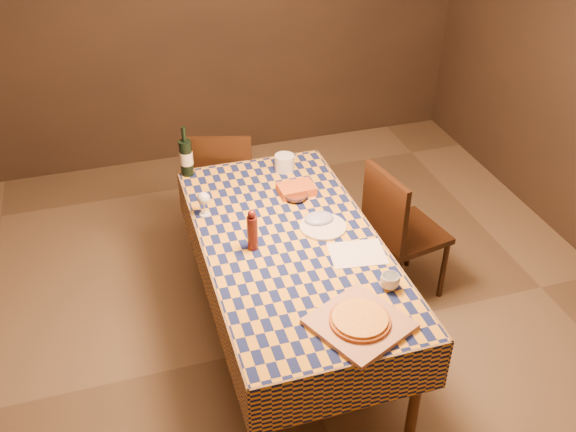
{
  "coord_description": "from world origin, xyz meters",
  "views": [
    {
      "loc": [
        -0.82,
        -2.63,
        2.82
      ],
      "look_at": [
        0.0,
        0.05,
        0.9
      ],
      "focal_mm": 40.0,
      "sensor_mm": 36.0,
      "label": 1
    }
  ],
  "objects": [
    {
      "name": "room",
      "position": [
        0.0,
        0.0,
        1.35
      ],
      "size": [
        5.0,
        5.1,
        2.7
      ],
      "color": "brown",
      "rests_on": "ground"
    },
    {
      "name": "dining_table",
      "position": [
        0.0,
        0.0,
        0.69
      ],
      "size": [
        0.94,
        1.84,
        0.77
      ],
      "color": "brown",
      "rests_on": "ground"
    },
    {
      "name": "cutting_board",
      "position": [
        0.11,
        -0.7,
        0.78
      ],
      "size": [
        0.51,
        0.51,
        0.02
      ],
      "primitive_type": "cube",
      "rotation": [
        0.0,
        0.0,
        0.43
      ],
      "color": "#B77A56",
      "rests_on": "dining_table"
    },
    {
      "name": "pizza",
      "position": [
        0.11,
        -0.7,
        0.81
      ],
      "size": [
        0.3,
        0.3,
        0.03
      ],
      "color": "#A5501B",
      "rests_on": "cutting_board"
    },
    {
      "name": "pepper_mill",
      "position": [
        -0.21,
        -0.0,
        0.88
      ],
      "size": [
        0.07,
        0.07,
        0.24
      ],
      "color": "#501612",
      "rests_on": "dining_table"
    },
    {
      "name": "bowl",
      "position": [
        0.15,
        0.38,
        0.79
      ],
      "size": [
        0.16,
        0.16,
        0.04
      ],
      "primitive_type": "imported",
      "rotation": [
        0.0,
        0.0,
        0.11
      ],
      "color": "#5B414C",
      "rests_on": "dining_table"
    },
    {
      "name": "wine_glass",
      "position": [
        -0.39,
        0.38,
        0.87
      ],
      "size": [
        0.07,
        0.07,
        0.15
      ],
      "color": "white",
      "rests_on": "dining_table"
    },
    {
      "name": "wine_bottle",
      "position": [
        -0.41,
        0.86,
        0.89
      ],
      "size": [
        0.11,
        0.11,
        0.33
      ],
      "color": "black",
      "rests_on": "dining_table"
    },
    {
      "name": "deli_tub",
      "position": [
        0.19,
        0.73,
        0.82
      ],
      "size": [
        0.16,
        0.16,
        0.1
      ],
      "primitive_type": "cylinder",
      "rotation": [
        0.0,
        0.0,
        -0.4
      ],
      "color": "silver",
      "rests_on": "dining_table"
    },
    {
      "name": "takeout_container",
      "position": [
        0.17,
        0.45,
        0.8
      ],
      "size": [
        0.22,
        0.16,
        0.05
      ],
      "primitive_type": "cube",
      "rotation": [
        0.0,
        0.0,
        0.04
      ],
      "color": "#CE561B",
      "rests_on": "dining_table"
    },
    {
      "name": "white_plate",
      "position": [
        0.21,
        0.07,
        0.78
      ],
      "size": [
        0.28,
        0.28,
        0.01
      ],
      "primitive_type": "cylinder",
      "rotation": [
        0.0,
        0.0,
        -0.07
      ],
      "color": "silver",
      "rests_on": "dining_table"
    },
    {
      "name": "tumbler",
      "position": [
        0.35,
        -0.5,
        0.81
      ],
      "size": [
        0.12,
        0.12,
        0.08
      ],
      "primitive_type": "imported",
      "rotation": [
        0.0,
        0.0,
        0.31
      ],
      "color": "silver",
      "rests_on": "dining_table"
    },
    {
      "name": "flour_patch",
      "position": [
        0.3,
        -0.21,
        0.77
      ],
      "size": [
        0.31,
        0.26,
        0.0
      ],
      "primitive_type": "cube",
      "rotation": [
        0.0,
        0.0,
        -0.14
      ],
      "color": "white",
      "rests_on": "dining_table"
    },
    {
      "name": "flour_bag",
      "position": [
        0.2,
        0.13,
        0.79
      ],
      "size": [
        0.2,
        0.17,
        0.05
      ],
      "primitive_type": "ellipsoid",
      "rotation": [
        0.0,
        0.0,
        -0.26
      ],
      "color": "#A1A6CE",
      "rests_on": "dining_table"
    },
    {
      "name": "chair_far",
      "position": [
        -0.15,
        1.1,
        0.52
      ],
      "size": [
        0.52,
        0.52,
        0.93
      ],
      "color": "black",
      "rests_on": "ground"
    },
    {
      "name": "chair_right",
      "position": [
        0.77,
        0.26,
        0.52
      ],
      "size": [
        0.5,
        0.49,
        0.93
      ],
      "color": "black",
      "rests_on": "ground"
    }
  ]
}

